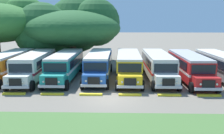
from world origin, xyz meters
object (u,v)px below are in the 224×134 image
Objects in this scene: parked_bus_slot_7 at (221,65)px; broad_shade_tree at (71,27)px; parked_bus_slot_2 at (65,64)px; parked_bus_slot_6 at (189,66)px; parked_bus_slot_0 at (9,64)px; parked_bus_slot_5 at (158,65)px; parked_bus_slot_3 at (99,64)px; parked_bus_slot_4 at (129,65)px; parked_bus_slot_1 at (35,65)px.

broad_shade_tree is (-18.60, 10.74, 3.85)m from parked_bus_slot_7.
parked_bus_slot_6 is (13.68, -0.48, 0.00)m from parked_bus_slot_2.
parked_bus_slot_0 is 16.86m from parked_bus_slot_5.
parked_bus_slot_7 is (17.33, -0.02, 0.00)m from parked_bus_slot_2.
parked_bus_slot_0 is 10.28m from parked_bus_slot_3.
parked_bus_slot_3 is at bearing -64.01° from broad_shade_tree.
broad_shade_tree is (-8.38, 10.67, 3.85)m from parked_bus_slot_4.
parked_bus_slot_1 is 1.00× the size of parked_bus_slot_6.
parked_bus_slot_1 is (3.15, -0.50, 0.00)m from parked_bus_slot_0.
parked_bus_slot_4 is at bearing -91.33° from parked_bus_slot_5.
parked_bus_slot_5 is (10.36, 0.03, 0.00)m from parked_bus_slot_2.
parked_bus_slot_6 is at bearing 87.69° from parked_bus_slot_1.
parked_bus_slot_7 is 21.82m from broad_shade_tree.
parked_bus_slot_0 is at bearing -88.40° from parked_bus_slot_3.
parked_bus_slot_0 is 23.84m from parked_bus_slot_7.
parked_bus_slot_1 and parked_bus_slot_4 have the same top height.
parked_bus_slot_4 and parked_bus_slot_7 have the same top height.
parked_bus_slot_7 is at bearing 90.31° from parked_bus_slot_2.
parked_bus_slot_7 is at bearing 90.38° from parked_bus_slot_4.
parked_bus_slot_0 is 1.00× the size of parked_bus_slot_5.
parked_bus_slot_4 is 14.10m from broad_shade_tree.
parked_bus_slot_4 and parked_bus_slot_5 have the same top height.
broad_shade_tree is at bearing -127.76° from parked_bus_slot_6.
parked_bus_slot_4 is 0.69× the size of broad_shade_tree.
parked_bus_slot_1 and parked_bus_slot_6 have the same top height.
parked_bus_slot_2 is at bearing -84.05° from parked_bus_slot_3.
parked_bus_slot_5 is at bearing -92.71° from parked_bus_slot_7.
parked_bus_slot_1 is 1.00× the size of parked_bus_slot_7.
parked_bus_slot_1 is 0.70× the size of broad_shade_tree.
parked_bus_slot_4 is 6.59m from parked_bus_slot_6.
parked_bus_slot_5 is (16.86, -0.12, 0.00)m from parked_bus_slot_0.
parked_bus_slot_7 is 0.70× the size of broad_shade_tree.
parked_bus_slot_4 and parked_bus_slot_6 have the same top height.
parked_bus_slot_3 is 0.69× the size of broad_shade_tree.
parked_bus_slot_6 is (17.03, -0.12, 0.00)m from parked_bus_slot_1.
parked_bus_slot_5 and parked_bus_slot_6 have the same top height.
parked_bus_slot_2 is at bearing -83.26° from broad_shade_tree.
parked_bus_slot_6 is at bearing 85.45° from parked_bus_slot_3.
parked_bus_slot_3 is 9.94m from parked_bus_slot_6.
parked_bus_slot_1 is 11.91m from broad_shade_tree.
broad_shade_tree is (2.08, 11.08, 3.85)m from parked_bus_slot_1.
parked_bus_slot_1 and parked_bus_slot_5 have the same top height.
parked_bus_slot_2 is at bearing -88.75° from parked_bus_slot_4.
parked_bus_slot_3 is 3.35m from parked_bus_slot_4.
parked_bus_slot_0 and parked_bus_slot_2 have the same top height.
parked_bus_slot_5 is 0.69× the size of broad_shade_tree.
parked_bus_slot_2 is 1.00× the size of parked_bus_slot_4.
parked_bus_slot_4 is 10.22m from parked_bus_slot_7.
parked_bus_slot_2 is 7.11m from parked_bus_slot_4.
broad_shade_tree is at bearing -122.35° from parked_bus_slot_7.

